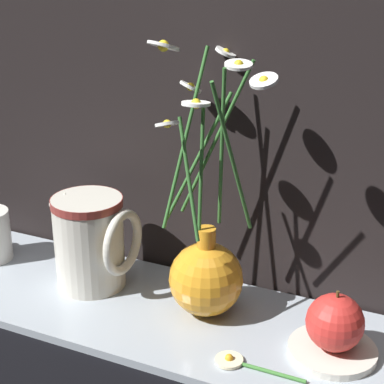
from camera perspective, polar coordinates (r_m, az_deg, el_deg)
ground_plane at (r=0.93m, az=-0.26°, el=-11.67°), size 6.00×6.00×0.00m
shelf at (r=0.93m, az=-0.26°, el=-11.36°), size 0.88×0.24×0.01m
vase_with_flowers at (r=0.90m, az=1.24°, el=-6.76°), size 0.21×0.18×0.38m
ceramic_pitcher at (r=0.98m, az=-8.96°, el=-4.11°), size 0.13×0.11×0.15m
saucer_plate at (r=0.87m, az=12.42°, el=-13.46°), size 0.11×0.11×0.01m
orange_fruit at (r=0.85m, az=12.65°, el=-11.12°), size 0.07×0.07×0.08m
loose_daisy at (r=0.83m, az=4.24°, el=-14.90°), size 0.12×0.04×0.01m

